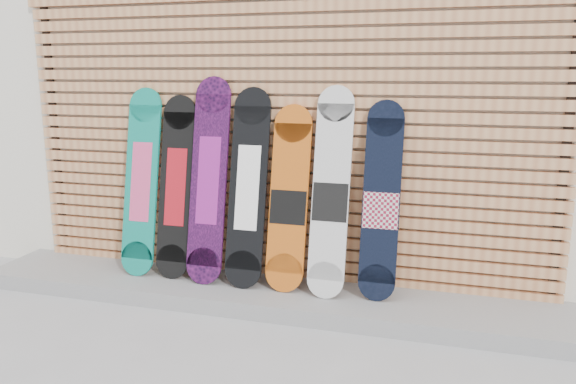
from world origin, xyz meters
name	(u,v)px	position (x,y,z in m)	size (l,w,h in m)	color
ground	(257,346)	(0.00, 0.00, 0.00)	(80.00, 80.00, 0.00)	#99999C
building	(397,64)	(0.50, 3.50, 1.80)	(12.00, 5.00, 3.60)	silver
concrete_step	(267,294)	(-0.15, 0.68, 0.06)	(4.60, 0.70, 0.12)	gray
slat_wall	(278,139)	(-0.15, 0.97, 1.21)	(4.26, 0.08, 2.29)	#BE7C4F
snowboard_0	(141,182)	(-1.23, 0.78, 0.85)	(0.28, 0.34, 1.47)	#0D7D6C
snowboard_1	(176,187)	(-0.93, 0.79, 0.83)	(0.27, 0.32, 1.42)	black
snowboard_2	(209,180)	(-0.64, 0.77, 0.90)	(0.28, 0.36, 1.56)	black
snowboard_3	(248,188)	(-0.32, 0.77, 0.86)	(0.29, 0.36, 1.49)	black
snowboard_4	(289,199)	(-0.01, 0.77, 0.79)	(0.29, 0.34, 1.36)	#C15814
snowboard_5	(331,193)	(0.31, 0.76, 0.86)	(0.27, 0.37, 1.50)	silver
snowboard_6	(381,202)	(0.67, 0.78, 0.81)	(0.26, 0.32, 1.41)	black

